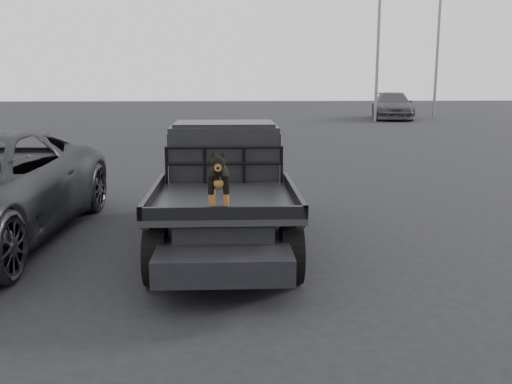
{
  "coord_description": "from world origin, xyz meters",
  "views": [
    {
      "loc": [
        0.25,
        -6.76,
        2.49
      ],
      "look_at": [
        0.55,
        -0.51,
        1.25
      ],
      "focal_mm": 40.0,
      "sensor_mm": 36.0,
      "label": 1
    }
  ],
  "objects_px": {
    "dog": "(219,180)",
    "floodlight_mid": "(380,2)",
    "flatbed_ute": "(225,215)",
    "distant_car_b": "(392,106)"
  },
  "relations": [
    {
      "from": "dog",
      "to": "floodlight_mid",
      "type": "bearing_deg",
      "value": 71.82
    },
    {
      "from": "flatbed_ute",
      "to": "distant_car_b",
      "type": "xyz_separation_m",
      "value": [
        10.45,
        27.59,
        0.37
      ]
    },
    {
      "from": "flatbed_ute",
      "to": "floodlight_mid",
      "type": "height_order",
      "value": "floodlight_mid"
    },
    {
      "from": "flatbed_ute",
      "to": "floodlight_mid",
      "type": "distance_m",
      "value": 27.66
    },
    {
      "from": "flatbed_ute",
      "to": "distant_car_b",
      "type": "distance_m",
      "value": 29.5
    },
    {
      "from": "distant_car_b",
      "to": "floodlight_mid",
      "type": "xyz_separation_m",
      "value": [
        -1.63,
        -2.16,
        6.02
      ]
    },
    {
      "from": "dog",
      "to": "distant_car_b",
      "type": "xyz_separation_m",
      "value": [
        10.51,
        29.19,
        -0.46
      ]
    },
    {
      "from": "dog",
      "to": "distant_car_b",
      "type": "bearing_deg",
      "value": 70.21
    },
    {
      "from": "dog",
      "to": "flatbed_ute",
      "type": "bearing_deg",
      "value": 88.08
    },
    {
      "from": "distant_car_b",
      "to": "floodlight_mid",
      "type": "relative_size",
      "value": 0.46
    }
  ]
}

